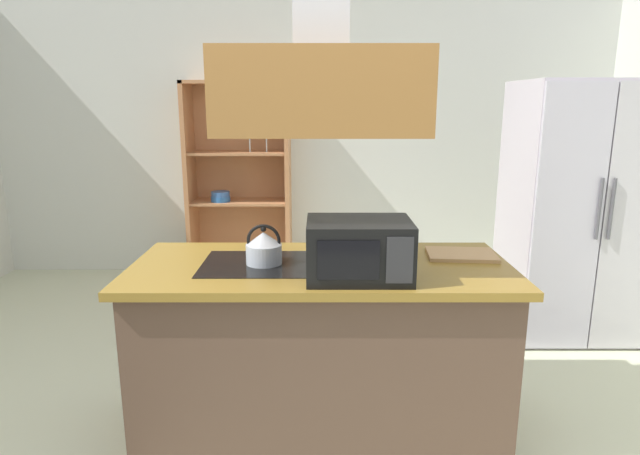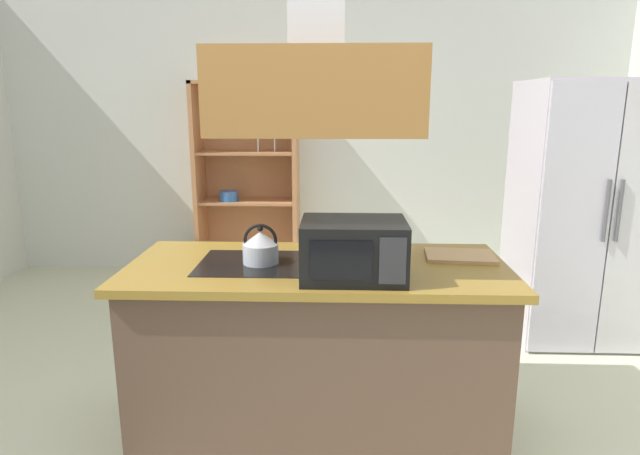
{
  "view_description": "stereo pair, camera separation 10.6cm",
  "coord_description": "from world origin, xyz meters",
  "px_view_note": "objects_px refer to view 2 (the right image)",
  "views": [
    {
      "loc": [
        0.18,
        -2.28,
        1.66
      ],
      "look_at": [
        0.18,
        0.56,
        1.0
      ],
      "focal_mm": 30.07,
      "sensor_mm": 36.0,
      "label": 1
    },
    {
      "loc": [
        0.28,
        -2.28,
        1.66
      ],
      "look_at": [
        0.18,
        0.56,
        1.0
      ],
      "focal_mm": 30.07,
      "sensor_mm": 36.0,
      "label": 2
    }
  ],
  "objects_px": {
    "kettle": "(261,247)",
    "refrigerator": "(584,213)",
    "dish_cabinet": "(248,192)",
    "cutting_board": "(460,256)",
    "microwave": "(354,250)"
  },
  "relations": [
    {
      "from": "kettle",
      "to": "refrigerator",
      "type": "bearing_deg",
      "value": 31.14
    },
    {
      "from": "dish_cabinet",
      "to": "refrigerator",
      "type": "bearing_deg",
      "value": -26.64
    },
    {
      "from": "dish_cabinet",
      "to": "cutting_board",
      "type": "height_order",
      "value": "dish_cabinet"
    },
    {
      "from": "microwave",
      "to": "cutting_board",
      "type": "bearing_deg",
      "value": 31.51
    },
    {
      "from": "refrigerator",
      "to": "kettle",
      "type": "xyz_separation_m",
      "value": [
        -2.1,
        -1.27,
        0.08
      ]
    },
    {
      "from": "cutting_board",
      "to": "refrigerator",
      "type": "bearing_deg",
      "value": 45.57
    },
    {
      "from": "refrigerator",
      "to": "cutting_board",
      "type": "bearing_deg",
      "value": -134.43
    },
    {
      "from": "dish_cabinet",
      "to": "microwave",
      "type": "height_order",
      "value": "dish_cabinet"
    },
    {
      "from": "dish_cabinet",
      "to": "kettle",
      "type": "xyz_separation_m",
      "value": [
        0.49,
        -2.58,
        0.16
      ]
    },
    {
      "from": "kettle",
      "to": "cutting_board",
      "type": "distance_m",
      "value": 1.0
    },
    {
      "from": "cutting_board",
      "to": "microwave",
      "type": "distance_m",
      "value": 0.65
    },
    {
      "from": "cutting_board",
      "to": "dish_cabinet",
      "type": "bearing_deg",
      "value": 121.33
    },
    {
      "from": "kettle",
      "to": "microwave",
      "type": "bearing_deg",
      "value": -24.31
    },
    {
      "from": "refrigerator",
      "to": "cutting_board",
      "type": "distance_m",
      "value": 1.59
    },
    {
      "from": "kettle",
      "to": "cutting_board",
      "type": "relative_size",
      "value": 0.57
    }
  ]
}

